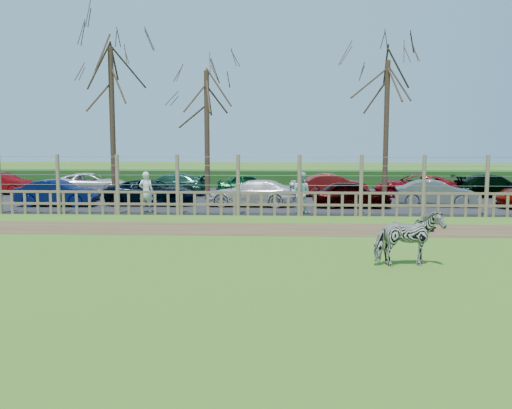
{
  "coord_description": "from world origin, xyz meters",
  "views": [
    {
      "loc": [
        1.86,
        -15.16,
        3.16
      ],
      "look_at": [
        1.0,
        2.5,
        1.1
      ],
      "focal_mm": 40.0,
      "sensor_mm": 36.0,
      "label": 1
    }
  ],
  "objects_px": {
    "zebra": "(408,238)",
    "car_13": "(493,186)",
    "tree_mid": "(207,104)",
    "car_4": "(352,194)",
    "crow": "(432,229)",
    "car_2": "(152,192)",
    "car_8": "(91,184)",
    "car_9": "(170,184)",
    "car_1": "(57,193)",
    "visitor_b": "(301,193)",
    "tree_left": "(111,87)",
    "visitor_a": "(146,192)",
    "car_3": "(252,193)",
    "car_7": "(2,183)",
    "car_5": "(436,193)",
    "car_11": "(333,185)",
    "tree_right": "(387,96)",
    "car_12": "(413,185)",
    "car_10": "(249,185)"
  },
  "relations": [
    {
      "from": "crow",
      "to": "tree_mid",
      "type": "bearing_deg",
      "value": 133.6
    },
    {
      "from": "car_4",
      "to": "car_12",
      "type": "height_order",
      "value": "same"
    },
    {
      "from": "zebra",
      "to": "car_8",
      "type": "height_order",
      "value": "zebra"
    },
    {
      "from": "car_1",
      "to": "car_5",
      "type": "bearing_deg",
      "value": -88.55
    },
    {
      "from": "crow",
      "to": "visitor_b",
      "type": "bearing_deg",
      "value": 134.79
    },
    {
      "from": "visitor_a",
      "to": "car_10",
      "type": "height_order",
      "value": "visitor_a"
    },
    {
      "from": "car_2",
      "to": "car_12",
      "type": "height_order",
      "value": "same"
    },
    {
      "from": "crow",
      "to": "car_1",
      "type": "xyz_separation_m",
      "value": [
        -15.5,
        6.44,
        0.54
      ]
    },
    {
      "from": "visitor_b",
      "to": "car_9",
      "type": "relative_size",
      "value": 0.42
    },
    {
      "from": "car_8",
      "to": "car_13",
      "type": "xyz_separation_m",
      "value": [
        21.88,
        -0.26,
        0.0
      ]
    },
    {
      "from": "tree_mid",
      "to": "car_12",
      "type": "relative_size",
      "value": 1.58
    },
    {
      "from": "tree_left",
      "to": "car_3",
      "type": "xyz_separation_m",
      "value": [
        6.88,
        -1.48,
        -4.98
      ]
    },
    {
      "from": "car_8",
      "to": "car_1",
      "type": "bearing_deg",
      "value": 174.61
    },
    {
      "from": "car_9",
      "to": "car_10",
      "type": "relative_size",
      "value": 1.17
    },
    {
      "from": "visitor_a",
      "to": "car_3",
      "type": "distance_m",
      "value": 5.0
    },
    {
      "from": "car_4",
      "to": "car_13",
      "type": "height_order",
      "value": "same"
    },
    {
      "from": "tree_left",
      "to": "car_12",
      "type": "bearing_deg",
      "value": 11.78
    },
    {
      "from": "car_1",
      "to": "car_11",
      "type": "bearing_deg",
      "value": -69.99
    },
    {
      "from": "crow",
      "to": "car_9",
      "type": "height_order",
      "value": "car_9"
    },
    {
      "from": "crow",
      "to": "car_10",
      "type": "bearing_deg",
      "value": 120.71
    },
    {
      "from": "crow",
      "to": "car_2",
      "type": "relative_size",
      "value": 0.06
    },
    {
      "from": "tree_mid",
      "to": "car_4",
      "type": "bearing_deg",
      "value": -22.48
    },
    {
      "from": "zebra",
      "to": "car_13",
      "type": "bearing_deg",
      "value": -39.2
    },
    {
      "from": "zebra",
      "to": "car_2",
      "type": "relative_size",
      "value": 0.38
    },
    {
      "from": "tree_right",
      "to": "zebra",
      "type": "distance_m",
      "value": 15.9
    },
    {
      "from": "visitor_a",
      "to": "car_8",
      "type": "distance_m",
      "value": 8.93
    },
    {
      "from": "car_12",
      "to": "car_9",
      "type": "bearing_deg",
      "value": -82.84
    },
    {
      "from": "tree_left",
      "to": "car_2",
      "type": "distance_m",
      "value": 5.56
    },
    {
      "from": "car_2",
      "to": "car_8",
      "type": "distance_m",
      "value": 6.49
    },
    {
      "from": "car_2",
      "to": "car_4",
      "type": "relative_size",
      "value": 1.23
    },
    {
      "from": "car_3",
      "to": "car_8",
      "type": "distance_m",
      "value": 10.48
    },
    {
      "from": "car_4",
      "to": "visitor_a",
      "type": "bearing_deg",
      "value": 103.03
    },
    {
      "from": "car_5",
      "to": "car_12",
      "type": "bearing_deg",
      "value": 7.85
    },
    {
      "from": "car_9",
      "to": "car_7",
      "type": "bearing_deg",
      "value": -85.79
    },
    {
      "from": "crow",
      "to": "car_11",
      "type": "height_order",
      "value": "car_11"
    },
    {
      "from": "visitor_a",
      "to": "tree_mid",
      "type": "bearing_deg",
      "value": -103.64
    },
    {
      "from": "visitor_b",
      "to": "car_13",
      "type": "xyz_separation_m",
      "value": [
        10.46,
        7.19,
        -0.26
      ]
    },
    {
      "from": "zebra",
      "to": "car_1",
      "type": "bearing_deg",
      "value": 35.7
    },
    {
      "from": "tree_mid",
      "to": "car_7",
      "type": "bearing_deg",
      "value": 168.31
    },
    {
      "from": "car_7",
      "to": "car_13",
      "type": "relative_size",
      "value": 0.88
    },
    {
      "from": "visitor_a",
      "to": "car_4",
      "type": "height_order",
      "value": "visitor_a"
    },
    {
      "from": "visitor_b",
      "to": "car_11",
      "type": "bearing_deg",
      "value": -86.76
    },
    {
      "from": "tree_right",
      "to": "car_4",
      "type": "height_order",
      "value": "tree_right"
    },
    {
      "from": "tree_left",
      "to": "car_10",
      "type": "bearing_deg",
      "value": 27.42
    },
    {
      "from": "visitor_b",
      "to": "car_2",
      "type": "distance_m",
      "value": 7.46
    },
    {
      "from": "car_7",
      "to": "zebra",
      "type": "bearing_deg",
      "value": -124.52
    },
    {
      "from": "car_7",
      "to": "car_10",
      "type": "xyz_separation_m",
      "value": [
        13.86,
        -0.12,
        0.0
      ]
    },
    {
      "from": "tree_left",
      "to": "car_1",
      "type": "distance_m",
      "value": 5.73
    },
    {
      "from": "visitor_b",
      "to": "car_1",
      "type": "xyz_separation_m",
      "value": [
        -11.18,
        2.09,
        -0.26
      ]
    },
    {
      "from": "car_8",
      "to": "car_9",
      "type": "relative_size",
      "value": 1.04
    }
  ]
}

